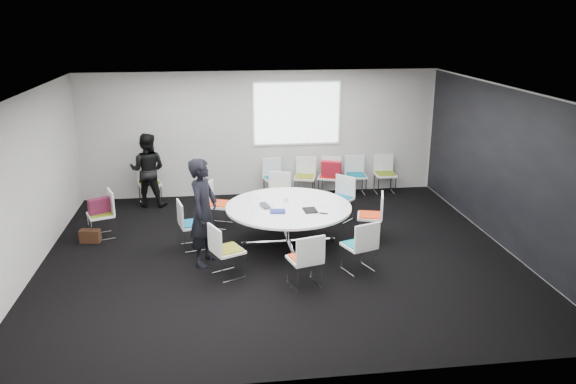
{
  "coord_description": "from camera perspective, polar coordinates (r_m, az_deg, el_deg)",
  "views": [
    {
      "loc": [
        -1.01,
        -8.89,
        3.99
      ],
      "look_at": [
        0.2,
        0.4,
        1.0
      ],
      "focal_mm": 35.0,
      "sensor_mm": 36.0,
      "label": 1
    }
  ],
  "objects": [
    {
      "name": "tablet_folio",
      "position": [
        9.64,
        -1.05,
        -1.97
      ],
      "size": [
        0.28,
        0.23,
        0.03
      ],
      "primitive_type": "cube",
      "rotation": [
        0.0,
        0.0,
        -0.11
      ],
      "color": "navy",
      "rests_on": "conference_table"
    },
    {
      "name": "person_back",
      "position": [
        12.35,
        -14.07,
        2.19
      ],
      "size": [
        0.87,
        0.73,
        1.59
      ],
      "primitive_type": "imported",
      "rotation": [
        0.0,
        0.0,
        2.96
      ],
      "color": "black",
      "rests_on": "ground"
    },
    {
      "name": "chair_ring_c",
      "position": [
        11.53,
        -0.99,
        -1.08
      ],
      "size": [
        0.56,
        0.56,
        0.88
      ],
      "rotation": [
        0.0,
        0.0,
        2.87
      ],
      "color": "silver",
      "rests_on": "ground"
    },
    {
      "name": "maroon_bag",
      "position": [
        10.86,
        -18.59,
        -1.33
      ],
      "size": [
        0.42,
        0.31,
        0.28
      ],
      "primitive_type": "cube",
      "rotation": [
        0.0,
        0.0,
        0.5
      ],
      "color": "#59172E",
      "rests_on": "chair_spare_left"
    },
    {
      "name": "person_main",
      "position": [
        9.24,
        -8.57,
        -2.03
      ],
      "size": [
        0.65,
        0.77,
        1.8
      ],
      "primitive_type": "imported",
      "rotation": [
        0.0,
        0.0,
        1.19
      ],
      "color": "black",
      "rests_on": "ground"
    },
    {
      "name": "chair_ring_h",
      "position": [
        9.15,
        7.23,
        -6.41
      ],
      "size": [
        0.59,
        0.58,
        0.88
      ],
      "rotation": [
        0.0,
        0.0,
        6.64
      ],
      "color": "silver",
      "rests_on": "ground"
    },
    {
      "name": "laptop_lid",
      "position": [
        9.87,
        -3.15,
        -0.81
      ],
      "size": [
        0.05,
        0.3,
        0.22
      ],
      "primitive_type": "cube",
      "rotation": [
        0.0,
        0.0,
        1.69
      ],
      "color": "silver",
      "rests_on": "conference_table"
    },
    {
      "name": "brown_bag",
      "position": [
        10.86,
        -19.45,
        -4.24
      ],
      "size": [
        0.38,
        0.22,
        0.24
      ],
      "primitive_type": "cube",
      "rotation": [
        0.0,
        0.0,
        -0.16
      ],
      "color": "#331D10",
      "rests_on": "ground"
    },
    {
      "name": "chair_ring_g",
      "position": [
        8.6,
        1.73,
        -7.89
      ],
      "size": [
        0.56,
        0.55,
        0.88
      ],
      "rotation": [
        0.0,
        0.0,
        6.55
      ],
      "color": "silver",
      "rests_on": "ground"
    },
    {
      "name": "chair_ring_f",
      "position": [
        8.95,
        -6.21,
        -6.92
      ],
      "size": [
        0.6,
        0.6,
        0.88
      ],
      "rotation": [
        0.0,
        0.0,
        5.14
      ],
      "color": "silver",
      "rests_on": "ground"
    },
    {
      "name": "room_shell",
      "position": [
        9.32,
        -0.33,
        1.58
      ],
      "size": [
        8.08,
        7.08,
        2.88
      ],
      "color": "black",
      "rests_on": "ground"
    },
    {
      "name": "papers_front",
      "position": [
        9.98,
        3.59,
        -1.38
      ],
      "size": [
        0.36,
        0.33,
        0.0
      ],
      "primitive_type": "cube",
      "rotation": [
        0.0,
        0.0,
        -0.49
      ],
      "color": "white",
      "rests_on": "conference_table"
    },
    {
      "name": "chair_ring_d",
      "position": [
        11.04,
        -7.04,
        -2.1
      ],
      "size": [
        0.58,
        0.59,
        0.88
      ],
      "rotation": [
        0.0,
        0.0,
        4.35
      ],
      "color": "silver",
      "rests_on": "ground"
    },
    {
      "name": "chair_ring_e",
      "position": [
        10.09,
        -9.68,
        -4.16
      ],
      "size": [
        0.54,
        0.55,
        0.88
      ],
      "rotation": [
        0.0,
        0.0,
        4.95
      ],
      "color": "silver",
      "rests_on": "ground"
    },
    {
      "name": "papers_right",
      "position": [
        10.22,
        2.47,
        -0.89
      ],
      "size": [
        0.35,
        0.37,
        0.0
      ],
      "primitive_type": "cube",
      "rotation": [
        0.0,
        0.0,
        0.88
      ],
      "color": "white",
      "rests_on": "conference_table"
    },
    {
      "name": "cup",
      "position": [
        10.14,
        -0.25,
        -0.78
      ],
      "size": [
        0.08,
        0.08,
        0.09
      ],
      "primitive_type": "cylinder",
      "color": "white",
      "rests_on": "conference_table"
    },
    {
      "name": "phone",
      "position": [
        9.59,
        3.64,
        -2.18
      ],
      "size": [
        0.16,
        0.12,
        0.01
      ],
      "primitive_type": "cube",
      "rotation": [
        0.0,
        0.0,
        -0.39
      ],
      "color": "black",
      "rests_on": "conference_table"
    },
    {
      "name": "chair_back_a",
      "position": [
        12.65,
        -1.31,
        0.62
      ],
      "size": [
        0.57,
        0.56,
        0.88
      ],
      "rotation": [
        0.0,
        0.0,
        3.43
      ],
      "color": "silver",
      "rests_on": "ground"
    },
    {
      "name": "red_jacket",
      "position": [
        12.49,
        4.42,
        2.39
      ],
      "size": [
        0.47,
        0.32,
        0.36
      ],
      "primitive_type": "cube",
      "rotation": [
        0.17,
        0.0,
        -0.4
      ],
      "color": "#B11526",
      "rests_on": "chair_back_c"
    },
    {
      "name": "projection_screen",
      "position": [
        12.66,
        0.92,
        7.98
      ],
      "size": [
        1.9,
        0.03,
        1.35
      ],
      "primitive_type": "cube",
      "color": "white",
      "rests_on": "room_shell"
    },
    {
      "name": "chair_back_c",
      "position": [
        12.82,
        4.2,
        0.82
      ],
      "size": [
        0.6,
        0.59,
        0.88
      ],
      "rotation": [
        0.0,
        0.0,
        2.74
      ],
      "color": "silver",
      "rests_on": "ground"
    },
    {
      "name": "chair_ring_a",
      "position": [
        10.45,
        8.34,
        -3.32
      ],
      "size": [
        0.56,
        0.57,
        0.88
      ],
      "rotation": [
        0.0,
        0.0,
        1.29
      ],
      "color": "silver",
      "rests_on": "ground"
    },
    {
      "name": "chair_back_e",
      "position": [
        13.18,
        9.8,
        1.07
      ],
      "size": [
        0.47,
        0.46,
        0.88
      ],
      "rotation": [
        0.0,
        0.0,
        3.11
      ],
      "color": "silver",
      "rests_on": "ground"
    },
    {
      "name": "notebook_black",
      "position": [
        9.71,
        2.26,
        -1.86
      ],
      "size": [
        0.24,
        0.31,
        0.02
      ],
      "primitive_type": "cube",
      "rotation": [
        0.0,
        0.0,
        0.07
      ],
      "color": "black",
      "rests_on": "conference_table"
    },
    {
      "name": "chair_spare_left",
      "position": [
        10.98,
        -18.34,
        -3.01
      ],
      "size": [
        0.58,
        0.59,
        0.88
      ],
      "rotation": [
        0.0,
        0.0,
        1.93
      ],
      "color": "silver",
      "rests_on": "ground"
    },
    {
      "name": "chair_back_d",
      "position": [
        12.97,
        6.86,
        0.94
      ],
      "size": [
        0.48,
        0.47,
        0.88
      ],
      "rotation": [
        0.0,
        0.0,
        3.1
      ],
      "color": "silver",
      "rests_on": "ground"
    },
    {
      "name": "chair_ring_b",
      "position": [
        11.33,
        5.28,
        -1.5
      ],
      "size": [
        0.64,
        0.64,
        0.88
      ],
      "rotation": [
        0.0,
        0.0,
        2.35
      ],
      "color": "silver",
      "rests_on": "ground"
    },
    {
      "name": "conference_table",
      "position": [
        10.01,
        0.06,
        -2.44
      ],
      "size": [
        2.23,
        2.23,
        0.73
      ],
      "color": "silver",
      "rests_on": "ground"
    },
    {
      "name": "laptop",
      "position": [
        9.94,
        -2.1,
        -1.36
      ],
      "size": [
        0.3,
        0.39,
        0.03
      ],
      "primitive_type": "imported",
      "rotation": [
        0.0,
        0.0,
        1.8
      ],
      "color": "#333338",
      "rests_on": "conference_table"
    },
    {
      "name": "chair_back_b",
      "position": [
        12.76,
        1.73,
        0.78
      ],
      "size": [
        0.56,
        0.56,
        0.88
      ],
      "rotation": [
        0.0,
        0.0,
        2.87
      ],
      "color": "silver",
      "rests_on": "ground"
    },
    {
      "name": "chair_person_back",
      "position": [
        12.65,
        -13.84,
        0.11
      ],
      "size": [
        0.57,
        0.56,
        0.88
      ],
      "rotation": [
        0.0,
        0.0,
        3.43
      ],
      "color": "silver",
      "rests_on": "ground"
    }
  ]
}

